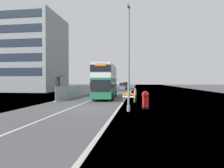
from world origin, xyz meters
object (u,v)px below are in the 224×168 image
object	(u,v)px
lamppost_foreground	(129,61)
pedestrian_at_kerb	(135,95)
car_receding_far	(126,86)
red_pillar_postbox	(145,99)
roadworks_barrier	(129,97)
double_decker_bus	(106,81)
car_oncoming_near	(108,87)
car_receding_mid	(123,87)

from	to	relation	value
lamppost_foreground	pedestrian_at_kerb	xyz separation A→B (m)	(0.42, 7.80, -3.38)
car_receding_far	pedestrian_at_kerb	size ratio (longest dim) A/B	2.65
pedestrian_at_kerb	red_pillar_postbox	bearing A→B (deg)	-80.07
roadworks_barrier	double_decker_bus	bearing A→B (deg)	125.53
lamppost_foreground	pedestrian_at_kerb	distance (m)	8.51
red_pillar_postbox	car_receding_far	bearing A→B (deg)	96.21
pedestrian_at_kerb	car_oncoming_near	bearing A→B (deg)	107.05
car_oncoming_near	pedestrian_at_kerb	size ratio (longest dim) A/B	2.38
double_decker_bus	lamppost_foreground	world-z (taller)	lamppost_foreground
red_pillar_postbox	car_receding_mid	world-z (taller)	car_receding_mid
lamppost_foreground	car_receding_mid	size ratio (longest dim) A/B	2.01
double_decker_bus	car_receding_mid	bearing A→B (deg)	89.15
lamppost_foreground	pedestrian_at_kerb	size ratio (longest dim) A/B	5.30
roadworks_barrier	car_oncoming_near	distance (m)	25.26
lamppost_foreground	car_receding_far	size ratio (longest dim) A/B	2.00
car_receding_mid	car_oncoming_near	bearing A→B (deg)	-113.08
lamppost_foreground	red_pillar_postbox	bearing A→B (deg)	50.19
car_oncoming_near	car_receding_mid	world-z (taller)	car_oncoming_near
car_oncoming_near	car_receding_far	xyz separation A→B (m)	(3.58, 13.56, -0.00)
lamppost_foreground	car_receding_mid	bearing A→B (deg)	95.42
lamppost_foreground	roadworks_barrier	world-z (taller)	lamppost_foreground
lamppost_foreground	red_pillar_postbox	distance (m)	4.05
car_oncoming_near	lamppost_foreground	bearing A→B (deg)	-77.77
double_decker_bus	lamppost_foreground	bearing A→B (deg)	-71.44
double_decker_bus	pedestrian_at_kerb	bearing A→B (deg)	-43.78
red_pillar_postbox	roadworks_barrier	world-z (taller)	red_pillar_postbox
car_receding_far	pedestrian_at_kerb	xyz separation A→B (m)	(3.63, -37.04, -0.22)
double_decker_bus	red_pillar_postbox	distance (m)	11.84
lamppost_foreground	roadworks_barrier	bearing A→B (deg)	92.71
red_pillar_postbox	double_decker_bus	bearing A→B (deg)	118.21
pedestrian_at_kerb	double_decker_bus	bearing A→B (deg)	136.22
car_oncoming_near	car_receding_far	size ratio (longest dim) A/B	0.90
lamppost_foreground	roadworks_barrier	xyz separation A→B (m)	(-0.33, 6.86, -3.54)
double_decker_bus	car_receding_far	xyz separation A→B (m)	(0.85, 32.74, -1.56)
car_receding_far	pedestrian_at_kerb	bearing A→B (deg)	-84.40
double_decker_bus	pedestrian_at_kerb	xyz separation A→B (m)	(4.48, -4.30, -1.78)
pedestrian_at_kerb	lamppost_foreground	bearing A→B (deg)	-93.10
double_decker_bus	lamppost_foreground	xyz separation A→B (m)	(4.06, -12.09, 1.60)
lamppost_foreground	car_oncoming_near	world-z (taller)	lamppost_foreground
lamppost_foreground	roadworks_barrier	distance (m)	7.73
car_oncoming_near	pedestrian_at_kerb	world-z (taller)	car_oncoming_near
double_decker_bus	car_receding_mid	distance (m)	26.56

